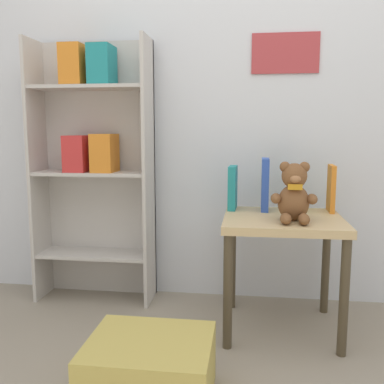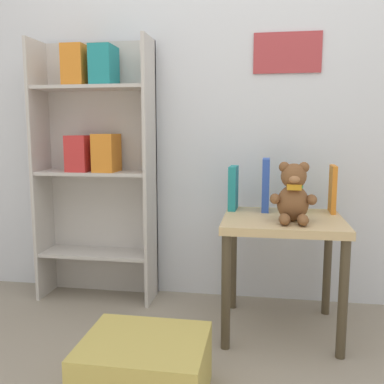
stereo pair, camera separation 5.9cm
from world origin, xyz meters
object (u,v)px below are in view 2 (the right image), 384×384
at_px(display_table, 282,236).
at_px(book_standing_green, 299,188).
at_px(book_standing_blue, 266,185).
at_px(bookshelf_side, 96,154).
at_px(book_standing_orange, 333,189).
at_px(storage_bin, 145,370).
at_px(book_standing_teal, 233,188).
at_px(teddy_bear, 293,195).

relative_size(display_table, book_standing_green, 2.42).
bearing_deg(book_standing_blue, display_table, -62.19).
height_order(bookshelf_side, book_standing_blue, bookshelf_side).
relative_size(display_table, book_standing_orange, 2.38).
bearing_deg(storage_bin, bookshelf_side, 119.69).
height_order(book_standing_green, storage_bin, book_standing_green).
xyz_separation_m(bookshelf_side, book_standing_blue, (0.92, -0.12, -0.14)).
height_order(book_standing_teal, book_standing_orange, book_standing_orange).
height_order(teddy_bear, storage_bin, teddy_bear).
bearing_deg(book_standing_green, book_standing_blue, -170.13).
relative_size(book_standing_blue, book_standing_green, 1.15).
xyz_separation_m(bookshelf_side, book_standing_green, (1.08, -0.10, -0.15)).
height_order(book_standing_teal, book_standing_green, book_standing_green).
bearing_deg(book_standing_green, book_standing_orange, 0.77).
xyz_separation_m(bookshelf_side, book_standing_orange, (1.24, -0.11, -0.15)).
xyz_separation_m(bookshelf_side, storage_bin, (0.51, -0.90, -0.69)).
relative_size(book_standing_teal, book_standing_blue, 0.84).
xyz_separation_m(book_standing_orange, storage_bin, (-0.72, -0.79, -0.54)).
height_order(display_table, book_standing_blue, book_standing_blue).
xyz_separation_m(book_standing_teal, book_standing_blue, (0.16, -0.01, 0.02)).
bearing_deg(storage_bin, display_table, 51.94).
relative_size(bookshelf_side, book_standing_orange, 6.20).
distance_m(teddy_bear, storage_bin, 0.93).
height_order(bookshelf_side, book_standing_green, bookshelf_side).
height_order(book_standing_orange, storage_bin, book_standing_orange).
bearing_deg(storage_bin, book_standing_teal, 72.56).
relative_size(book_standing_blue, book_standing_orange, 1.13).
xyz_separation_m(display_table, book_standing_blue, (-0.08, 0.16, 0.21)).
relative_size(book_standing_green, storage_bin, 0.52).
height_order(display_table, teddy_bear, teddy_bear).
relative_size(bookshelf_side, book_standing_teal, 6.48).
distance_m(display_table, book_standing_teal, 0.35).
bearing_deg(teddy_bear, book_standing_blue, 115.59).
relative_size(bookshelf_side, teddy_bear, 5.42).
height_order(bookshelf_side, book_standing_orange, bookshelf_side).
bearing_deg(display_table, teddy_bear, -67.26).
xyz_separation_m(bookshelf_side, display_table, (1.00, -0.28, -0.35)).
bearing_deg(book_standing_teal, teddy_bear, -39.71).
height_order(bookshelf_side, book_standing_teal, bookshelf_side).
bearing_deg(bookshelf_side, book_standing_orange, -4.94).
bearing_deg(book_standing_blue, bookshelf_side, 173.17).
height_order(bookshelf_side, storage_bin, bookshelf_side).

